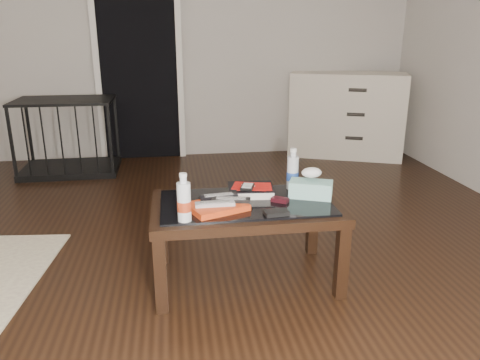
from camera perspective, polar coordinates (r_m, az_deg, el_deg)
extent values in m
plane|color=black|center=(2.94, -5.92, -9.37)|extent=(5.00, 5.00, 0.00)
plane|color=#B7B1A9|center=(5.11, -7.80, 17.88)|extent=(5.00, 0.00, 5.00)
cube|color=black|center=(5.10, -12.25, 13.71)|extent=(0.80, 0.05, 2.00)
cube|color=silver|center=(5.12, -17.09, 13.35)|extent=(0.06, 0.04, 2.04)
cube|color=silver|center=(5.06, -7.38, 13.93)|extent=(0.06, 0.04, 2.04)
cube|color=black|center=(2.35, -9.67, -11.40)|extent=(0.06, 0.06, 0.40)
cube|color=black|center=(2.49, 12.30, -9.80)|extent=(0.06, 0.06, 0.40)
cube|color=black|center=(2.82, -9.50, -6.24)|extent=(0.06, 0.06, 0.40)
cube|color=black|center=(2.94, 8.82, -5.19)|extent=(0.06, 0.06, 0.40)
cube|color=black|center=(2.52, 0.69, -3.44)|extent=(1.00, 0.60, 0.05)
cube|color=black|center=(2.50, 0.70, -2.78)|extent=(0.90, 0.50, 0.01)
cube|color=beige|center=(5.27, 12.84, 7.75)|extent=(1.30, 0.91, 0.90)
cylinder|color=black|center=(5.07, 13.72, 4.99)|extent=(0.18, 0.10, 0.04)
cylinder|color=black|center=(5.02, 13.93, 7.77)|extent=(0.18, 0.10, 0.04)
cylinder|color=black|center=(4.99, 14.15, 10.59)|extent=(0.18, 0.10, 0.04)
cube|color=black|center=(4.89, -19.83, 1.30)|extent=(0.90, 0.61, 0.06)
cube|color=black|center=(4.76, -20.68, 9.05)|extent=(0.90, 0.61, 0.02)
cube|color=black|center=(4.67, -26.06, 3.83)|extent=(0.03, 0.03, 0.70)
cube|color=black|center=(4.48, -15.52, 4.48)|extent=(0.03, 0.03, 0.70)
cube|color=black|center=(5.19, -24.29, 5.33)|extent=(0.03, 0.03, 0.70)
cube|color=black|center=(5.02, -14.79, 5.95)|extent=(0.03, 0.03, 0.70)
cube|color=red|center=(2.40, -2.80, -3.24)|extent=(0.34, 0.30, 0.03)
cube|color=#A0A0A5|center=(2.36, -3.07, -2.89)|extent=(0.20, 0.05, 0.02)
cube|color=black|center=(2.41, -1.10, -2.41)|extent=(0.21, 0.09, 0.02)
cube|color=black|center=(2.47, -2.62, -1.98)|extent=(0.20, 0.07, 0.02)
cube|color=black|center=(2.61, 1.32, -1.27)|extent=(0.27, 0.22, 0.05)
cube|color=#B3100B|center=(2.60, 1.22, -0.72)|extent=(0.22, 0.19, 0.01)
cube|color=black|center=(2.55, 0.91, -0.82)|extent=(0.09, 0.12, 0.02)
cube|color=black|center=(2.51, 4.90, -2.42)|extent=(0.10, 0.09, 0.02)
cube|color=black|center=(2.34, 4.45, -3.99)|extent=(0.13, 0.08, 0.02)
cylinder|color=silver|center=(2.24, -6.86, -2.10)|extent=(0.08, 0.08, 0.24)
cylinder|color=silver|center=(2.69, 6.45, 1.38)|extent=(0.07, 0.07, 0.24)
cube|color=teal|center=(2.59, 8.62, -1.11)|extent=(0.26, 0.20, 0.09)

